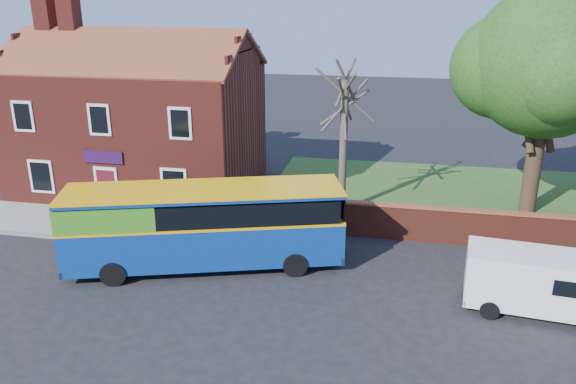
# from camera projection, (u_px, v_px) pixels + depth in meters

# --- Properties ---
(ground) EXTENTS (120.00, 120.00, 0.00)m
(ground) POSITION_uv_depth(u_px,v_px,m) (188.00, 303.00, 19.43)
(ground) COLOR black
(ground) RESTS_ON ground
(pavement) EXTENTS (18.00, 3.50, 0.12)m
(pavement) POSITION_uv_depth(u_px,v_px,m) (91.00, 224.00, 26.06)
(pavement) COLOR gray
(pavement) RESTS_ON ground
(kerb) EXTENTS (18.00, 0.15, 0.14)m
(kerb) POSITION_uv_depth(u_px,v_px,m) (70.00, 238.00, 24.44)
(kerb) COLOR slate
(kerb) RESTS_ON ground
(grass_strip) EXTENTS (26.00, 12.00, 0.04)m
(grass_strip) POSITION_uv_depth(u_px,v_px,m) (518.00, 201.00, 28.99)
(grass_strip) COLOR #426B28
(grass_strip) RESTS_ON ground
(shop_building) EXTENTS (12.30, 8.13, 10.50)m
(shop_building) POSITION_uv_depth(u_px,v_px,m) (139.00, 126.00, 30.27)
(shop_building) COLOR maroon
(shop_building) RESTS_ON ground
(boundary_wall) EXTENTS (22.00, 0.38, 1.60)m
(boundary_wall) POSITION_uv_depth(u_px,v_px,m) (546.00, 233.00, 23.18)
(boundary_wall) COLOR maroon
(boundary_wall) RESTS_ON ground
(bus) EXTENTS (10.82, 5.76, 3.20)m
(bus) POSITION_uv_depth(u_px,v_px,m) (196.00, 223.00, 21.50)
(bus) COLOR navy
(bus) RESTS_ON ground
(van_near) EXTENTS (4.95, 2.42, 2.10)m
(van_near) POSITION_uv_depth(u_px,v_px,m) (542.00, 281.00, 18.48)
(van_near) COLOR white
(van_near) RESTS_ON ground
(large_tree) EXTENTS (8.83, 6.99, 10.78)m
(large_tree) POSITION_uv_depth(u_px,v_px,m) (549.00, 66.00, 25.50)
(large_tree) COLOR black
(large_tree) RESTS_ON ground
(bare_tree) EXTENTS (2.63, 3.14, 7.02)m
(bare_tree) POSITION_uv_depth(u_px,v_px,m) (344.00, 140.00, 26.54)
(bare_tree) COLOR #4C4238
(bare_tree) RESTS_ON ground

